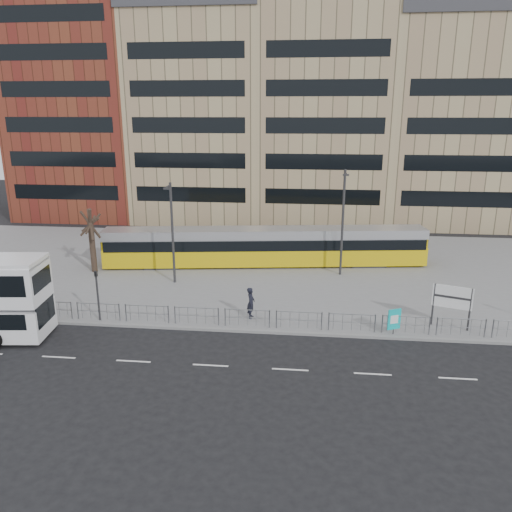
# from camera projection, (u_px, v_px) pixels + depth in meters

# --- Properties ---
(ground) EXTENTS (120.00, 120.00, 0.00)m
(ground) POSITION_uv_depth(u_px,v_px,m) (258.00, 333.00, 28.63)
(ground) COLOR black
(ground) RESTS_ON ground
(plaza) EXTENTS (64.00, 24.00, 0.15)m
(plaza) POSITION_uv_depth(u_px,v_px,m) (274.00, 268.00, 40.05)
(plaza) COLOR slate
(plaza) RESTS_ON ground
(kerb) EXTENTS (64.00, 0.25, 0.17)m
(kerb) POSITION_uv_depth(u_px,v_px,m) (258.00, 332.00, 28.65)
(kerb) COLOR gray
(kerb) RESTS_ON ground
(building_row) EXTENTS (70.40, 18.40, 31.20)m
(building_row) POSITION_uv_depth(u_px,v_px,m) (302.00, 104.00, 57.52)
(building_row) COLOR brown
(building_row) RESTS_ON ground
(pedestrian_barrier) EXTENTS (32.07, 0.07, 1.10)m
(pedestrian_barrier) POSITION_uv_depth(u_px,v_px,m) (294.00, 315.00, 28.62)
(pedestrian_barrier) COLOR gray
(pedestrian_barrier) RESTS_ON plaza
(road_markings) EXTENTS (62.00, 0.12, 0.01)m
(road_markings) POSITION_uv_depth(u_px,v_px,m) (270.00, 368.00, 24.71)
(road_markings) COLOR white
(road_markings) RESTS_ON ground
(tram) EXTENTS (25.90, 5.95, 3.04)m
(tram) POSITION_uv_depth(u_px,v_px,m) (265.00, 247.00, 40.35)
(tram) COLOR gold
(tram) RESTS_ON plaza
(station_sign) EXTENTS (2.11, 0.82, 2.54)m
(station_sign) POSITION_uv_depth(u_px,v_px,m) (452.00, 299.00, 28.55)
(station_sign) COLOR #2D2D30
(station_sign) RESTS_ON plaza
(ad_panel) EXTENTS (0.75, 0.39, 1.50)m
(ad_panel) POSITION_uv_depth(u_px,v_px,m) (394.00, 320.00, 27.93)
(ad_panel) COLOR #2D2D30
(ad_panel) RESTS_ON plaza
(pedestrian) EXTENTS (0.51, 0.73, 1.93)m
(pedestrian) POSITION_uv_depth(u_px,v_px,m) (251.00, 303.00, 30.13)
(pedestrian) COLOR black
(pedestrian) RESTS_ON plaza
(traffic_light_west) EXTENTS (0.18, 0.22, 3.10)m
(traffic_light_west) POSITION_uv_depth(u_px,v_px,m) (97.00, 289.00, 29.50)
(traffic_light_west) COLOR #2D2D30
(traffic_light_west) RESTS_ON plaza
(lamp_post_west) EXTENTS (0.45, 1.04, 7.33)m
(lamp_post_west) POSITION_uv_depth(u_px,v_px,m) (172.00, 229.00, 35.45)
(lamp_post_west) COLOR #2D2D30
(lamp_post_west) RESTS_ON plaza
(lamp_post_east) EXTENTS (0.45, 1.04, 8.03)m
(lamp_post_east) POSITION_uv_depth(u_px,v_px,m) (343.00, 219.00, 37.09)
(lamp_post_east) COLOR #2D2D30
(lamp_post_east) RESTS_ON plaza
(bare_tree) EXTENTS (4.24, 4.24, 7.13)m
(bare_tree) POSITION_uv_depth(u_px,v_px,m) (89.00, 206.00, 37.65)
(bare_tree) COLOR black
(bare_tree) RESTS_ON plaza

